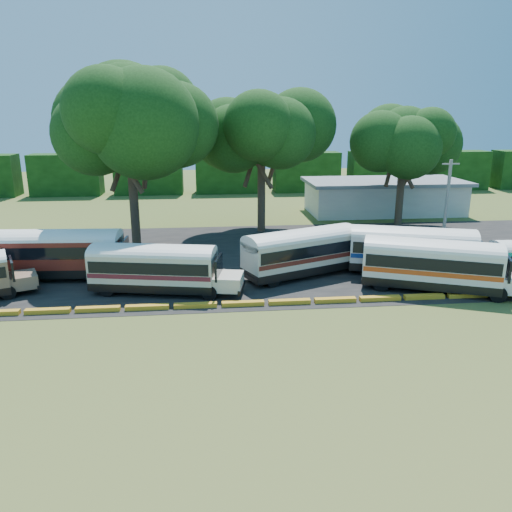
{
  "coord_description": "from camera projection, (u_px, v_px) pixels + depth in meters",
  "views": [
    {
      "loc": [
        -3.71,
        -28.55,
        11.86
      ],
      "look_at": [
        -0.15,
        6.0,
        1.83
      ],
      "focal_mm": 35.0,
      "sensor_mm": 36.0,
      "label": 1
    }
  ],
  "objects": [
    {
      "name": "bus_cream_west",
      "position": [
        157.0,
        266.0,
        33.56
      ],
      "size": [
        10.56,
        4.51,
        3.37
      ],
      "rotation": [
        0.0,
        0.0,
        -0.2
      ],
      "color": "black",
      "rests_on": "ground"
    },
    {
      "name": "ground",
      "position": [
        268.0,
        311.0,
        30.94
      ],
      "size": [
        160.0,
        160.0,
        0.0
      ],
      "primitive_type": "plane",
      "color": "#3A551C",
      "rests_on": "ground"
    },
    {
      "name": "asphalt_strip",
      "position": [
        262.0,
        257.0,
        42.5
      ],
      "size": [
        64.0,
        24.0,
        0.02
      ],
      "primitive_type": "cube",
      "color": "black",
      "rests_on": "ground"
    },
    {
      "name": "bus_white_red",
      "position": [
        434.0,
        262.0,
        33.94
      ],
      "size": [
        11.12,
        6.62,
        3.59
      ],
      "rotation": [
        0.0,
        0.0,
        -0.39
      ],
      "color": "black",
      "rests_on": "ground"
    },
    {
      "name": "treeline_backdrop",
      "position": [
        229.0,
        173.0,
        75.98
      ],
      "size": [
        130.0,
        4.0,
        6.0
      ],
      "color": "black",
      "rests_on": "ground"
    },
    {
      "name": "tree_center",
      "position": [
        262.0,
        129.0,
        49.0
      ],
      "size": [
        9.9,
        9.9,
        13.92
      ],
      "color": "#372B1B",
      "rests_on": "ground"
    },
    {
      "name": "curb",
      "position": [
        266.0,
        303.0,
        31.85
      ],
      "size": [
        53.7,
        0.45,
        0.3
      ],
      "color": "gold",
      "rests_on": "ground"
    },
    {
      "name": "tree_east",
      "position": [
        405.0,
        138.0,
        52.28
      ],
      "size": [
        8.63,
        8.63,
        12.54
      ],
      "color": "#372B1B",
      "rests_on": "ground"
    },
    {
      "name": "bus_cream_east",
      "position": [
        304.0,
        250.0,
        37.1
      ],
      "size": [
        11.07,
        6.76,
        3.58
      ],
      "rotation": [
        0.0,
        0.0,
        0.41
      ],
      "color": "black",
      "rests_on": "ground"
    },
    {
      "name": "bus_red",
      "position": [
        61.0,
        251.0,
        36.43
      ],
      "size": [
        11.4,
        3.49,
        3.7
      ],
      "rotation": [
        0.0,
        0.0,
        -0.06
      ],
      "color": "black",
      "rests_on": "ground"
    },
    {
      "name": "bus_white_blue",
      "position": [
        415.0,
        248.0,
        37.37
      ],
      "size": [
        11.36,
        5.92,
        3.64
      ],
      "rotation": [
        0.0,
        0.0,
        -0.31
      ],
      "color": "black",
      "rests_on": "ground"
    },
    {
      "name": "terminal_building",
      "position": [
        384.0,
        196.0,
        60.82
      ],
      "size": [
        19.0,
        9.0,
        4.0
      ],
      "color": "silver",
      "rests_on": "ground"
    },
    {
      "name": "tree_west",
      "position": [
        128.0,
        116.0,
        42.12
      ],
      "size": [
        11.66,
        11.66,
        15.86
      ],
      "color": "#372B1B",
      "rests_on": "ground"
    },
    {
      "name": "utility_pole",
      "position": [
        447.0,
        201.0,
        45.82
      ],
      "size": [
        1.6,
        0.3,
        7.78
      ],
      "color": "gray",
      "rests_on": "ground"
    }
  ]
}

